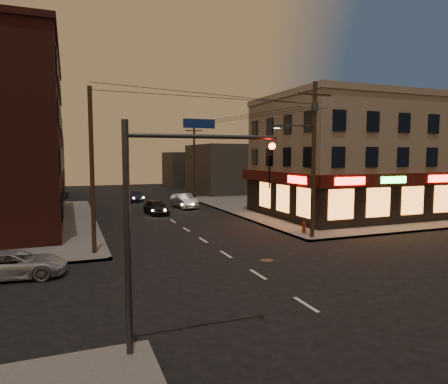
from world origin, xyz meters
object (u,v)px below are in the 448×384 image
sedan_far (134,196)px  suv_cross (14,265)px  sedan_mid (184,201)px  fire_hydrant (304,227)px  sedan_near (156,207)px

sedan_far → suv_cross: bearing=-104.8°
sedan_far → sedan_mid: bearing=-59.7°
fire_hydrant → sedan_mid: bearing=103.0°
sedan_mid → fire_hydrant: size_ratio=5.94×
suv_cross → sedan_mid: size_ratio=0.97×
suv_cross → sedan_far: size_ratio=0.99×
sedan_mid → sedan_far: size_ratio=1.01×
sedan_near → fire_hydrant: 15.25m
sedan_near → sedan_mid: (3.63, 3.48, 0.06)m
fire_hydrant → sedan_far: bearing=107.5°
sedan_near → sedan_far: 11.39m
suv_cross → sedan_near: size_ratio=1.10×
suv_cross → sedan_near: 19.56m
sedan_near → sedan_mid: 5.03m
sedan_near → suv_cross: bearing=-125.8°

